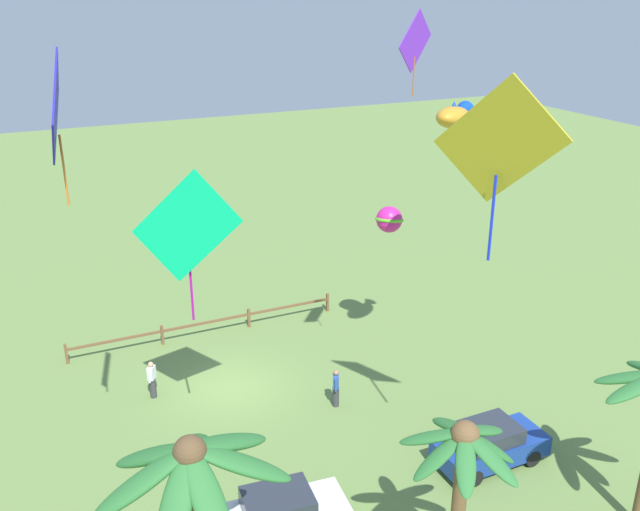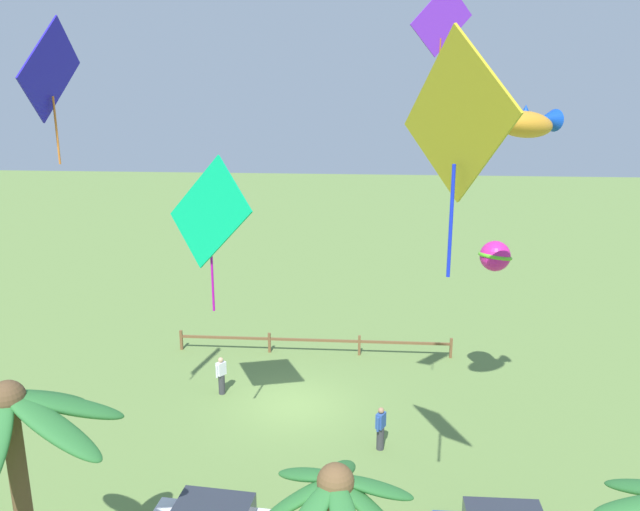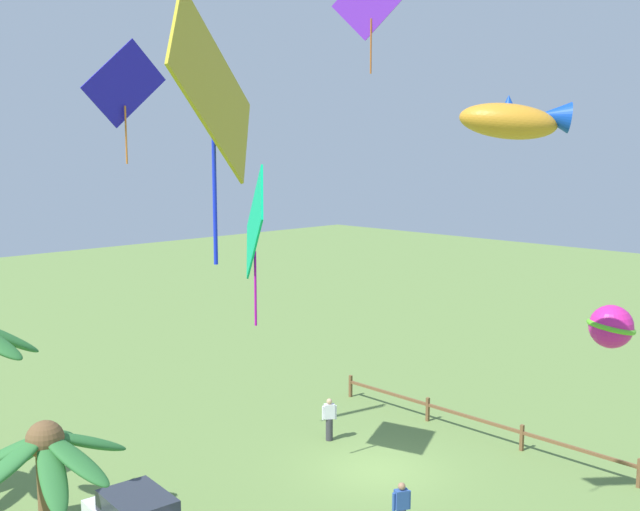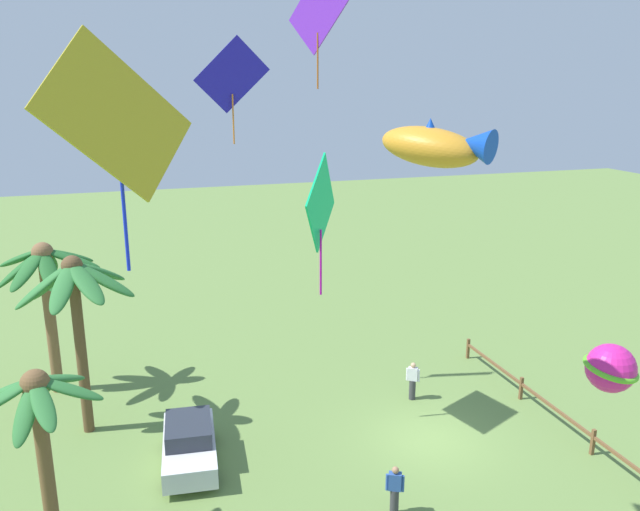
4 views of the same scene
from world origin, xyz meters
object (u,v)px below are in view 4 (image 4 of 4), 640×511
object	(u,v)px
kite_fish_3	(436,146)
kite_diamond_5	(232,76)
palm_tree_2	(45,278)
parked_car_0	(189,444)
kite_diamond_1	(117,120)
palm_tree_0	(76,294)
spectator_0	(413,381)
kite_diamond_2	(318,12)
spectator_1	(395,490)
palm_tree_1	(39,418)
kite_diamond_4	(321,206)
kite_ball_0	(611,368)

from	to	relation	value
kite_fish_3	kite_diamond_5	world-z (taller)	kite_diamond_5
palm_tree_2	parked_car_0	xyz separation A→B (m)	(-7.00, -4.65, -4.16)
kite_diamond_1	palm_tree_0	bearing A→B (deg)	11.65
parked_car_0	spectator_0	distance (m)	9.28
palm_tree_2	kite_diamond_2	bearing A→B (deg)	-149.50
parked_car_0	kite_fish_3	bearing A→B (deg)	-152.57
spectator_1	kite_diamond_2	xyz separation A→B (m)	(-1.14, 2.72, 13.01)
palm_tree_0	kite_diamond_2	bearing A→B (deg)	-145.60
palm_tree_0	kite_diamond_1	bearing A→B (deg)	-168.35
parked_car_0	spectator_0	world-z (taller)	spectator_0
parked_car_0	kite_diamond_1	xyz separation A→B (m)	(-5.56, 1.47, 10.90)
palm_tree_1	kite_diamond_4	size ratio (longest dim) A/B	1.10
spectator_0	kite_ball_0	world-z (taller)	kite_ball_0
kite_diamond_2	palm_tree_1	bearing A→B (deg)	71.52
palm_tree_0	parked_car_0	xyz separation A→B (m)	(-3.24, -3.29, -4.56)
spectator_1	kite_diamond_1	xyz separation A→B (m)	(-1.11, 6.96, 10.84)
palm_tree_1	spectator_1	bearing A→B (deg)	-96.63
kite_diamond_2	kite_ball_0	bearing A→B (deg)	-115.92
spectator_1	kite_diamond_1	world-z (taller)	kite_diamond_1
kite_fish_3	kite_diamond_5	bearing A→B (deg)	7.30
kite_fish_3	kite_diamond_4	bearing A→B (deg)	-3.92
spectator_0	kite_diamond_5	size ratio (longest dim) A/B	0.41
kite_diamond_1	kite_diamond_5	world-z (taller)	kite_diamond_5
kite_diamond_4	kite_fish_3	bearing A→B (deg)	176.08
kite_diamond_2	parked_car_0	bearing A→B (deg)	26.32
palm_tree_0	kite_diamond_4	bearing A→B (deg)	-105.03
palm_tree_0	palm_tree_2	bearing A→B (deg)	20.00
parked_car_0	kite_diamond_4	xyz separation A→B (m)	(1.04, -4.93, 7.57)
palm_tree_1	kite_diamond_1	xyz separation A→B (m)	(-2.21, -2.46, 7.48)
spectator_0	kite_ball_0	distance (m)	11.71
palm_tree_0	parked_car_0	size ratio (longest dim) A/B	1.65
spectator_1	palm_tree_2	bearing A→B (deg)	41.52
palm_tree_2	kite_ball_0	distance (m)	20.64
palm_tree_2	parked_car_0	size ratio (longest dim) A/B	1.57
palm_tree_0	spectator_0	world-z (taller)	palm_tree_0
spectator_1	kite_ball_0	xyz separation A→B (m)	(-4.10, -3.37, 5.28)
palm_tree_1	kite_diamond_2	world-z (taller)	kite_diamond_2
palm_tree_1	palm_tree_2	distance (m)	10.41
palm_tree_0	kite_diamond_4	size ratio (longest dim) A/B	1.33
kite_ball_0	kite_fish_3	xyz separation A→B (m)	(0.28, 4.56, 5.13)
kite_diamond_2	kite_fish_3	world-z (taller)	kite_diamond_2
palm_tree_2	spectator_1	distance (m)	15.84
kite_diamond_1	kite_diamond_2	xyz separation A→B (m)	(-0.04, -4.24, 2.17)
parked_car_0	kite_ball_0	xyz separation A→B (m)	(-8.55, -8.85, 5.34)
parked_car_0	kite_diamond_1	distance (m)	12.33
kite_ball_0	kite_diamond_2	world-z (taller)	kite_diamond_2
parked_car_0	kite_diamond_2	world-z (taller)	kite_diamond_2
palm_tree_1	palm_tree_2	bearing A→B (deg)	3.97
palm_tree_2	kite_diamond_4	bearing A→B (deg)	-121.89
kite_diamond_1	kite_diamond_2	size ratio (longest dim) A/B	2.00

